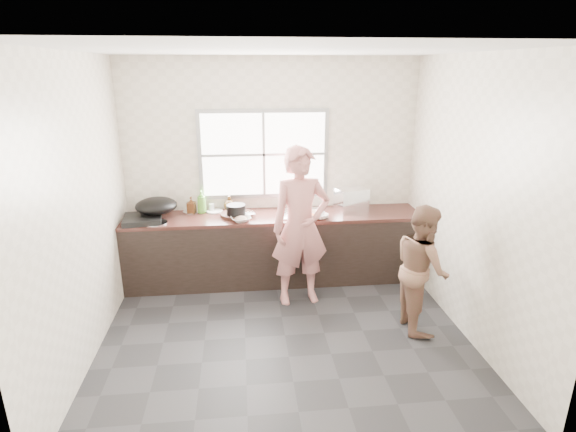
{
  "coord_description": "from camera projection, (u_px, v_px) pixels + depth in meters",
  "views": [
    {
      "loc": [
        -0.39,
        -3.89,
        2.56
      ],
      "look_at": [
        0.1,
        0.65,
        1.05
      ],
      "focal_mm": 28.0,
      "sensor_mm": 36.0,
      "label": 1
    }
  ],
  "objects": [
    {
      "name": "floor",
      "position": [
        285.0,
        336.0,
        4.52
      ],
      "size": [
        3.6,
        3.2,
        0.01
      ],
      "primitive_type": "cube",
      "color": "#29292C",
      "rests_on": "ground"
    },
    {
      "name": "ceiling",
      "position": [
        284.0,
        49.0,
        3.67
      ],
      "size": [
        3.6,
        3.2,
        0.01
      ],
      "primitive_type": "cube",
      "color": "silver",
      "rests_on": "wall_back"
    },
    {
      "name": "wall_back",
      "position": [
        272.0,
        170.0,
        5.61
      ],
      "size": [
        3.6,
        0.01,
        2.7
      ],
      "primitive_type": "cube",
      "color": "silver",
      "rests_on": "ground"
    },
    {
      "name": "wall_left",
      "position": [
        79.0,
        214.0,
        3.91
      ],
      "size": [
        0.01,
        3.2,
        2.7
      ],
      "primitive_type": "cube",
      "color": "silver",
      "rests_on": "ground"
    },
    {
      "name": "wall_right",
      "position": [
        473.0,
        201.0,
        4.28
      ],
      "size": [
        0.01,
        3.2,
        2.7
      ],
      "primitive_type": "cube",
      "color": "silver",
      "rests_on": "ground"
    },
    {
      "name": "wall_front",
      "position": [
        313.0,
        289.0,
        2.58
      ],
      "size": [
        3.6,
        0.01,
        2.7
      ],
      "primitive_type": "cube",
      "color": "beige",
      "rests_on": "ground"
    },
    {
      "name": "cabinet",
      "position": [
        275.0,
        249.0,
        5.61
      ],
      "size": [
        3.6,
        0.62,
        0.82
      ],
      "primitive_type": "cube",
      "color": "black",
      "rests_on": "floor"
    },
    {
      "name": "countertop",
      "position": [
        274.0,
        216.0,
        5.47
      ],
      "size": [
        3.6,
        0.64,
        0.04
      ],
      "primitive_type": "cube",
      "color": "#3A1D17",
      "rests_on": "cabinet"
    },
    {
      "name": "sink",
      "position": [
        303.0,
        213.0,
        5.5
      ],
      "size": [
        0.55,
        0.45,
        0.02
      ],
      "primitive_type": "cube",
      "color": "silver",
      "rests_on": "countertop"
    },
    {
      "name": "faucet",
      "position": [
        301.0,
        198.0,
        5.64
      ],
      "size": [
        0.02,
        0.02,
        0.3
      ],
      "primitive_type": "cylinder",
      "color": "silver",
      "rests_on": "countertop"
    },
    {
      "name": "window_frame",
      "position": [
        264.0,
        154.0,
        5.52
      ],
      "size": [
        1.6,
        0.05,
        1.1
      ],
      "primitive_type": "cube",
      "color": "#9EA0A5",
      "rests_on": "wall_back"
    },
    {
      "name": "window_glazing",
      "position": [
        264.0,
        155.0,
        5.5
      ],
      "size": [
        1.5,
        0.01,
        1.0
      ],
      "primitive_type": "cube",
      "color": "white",
      "rests_on": "window_frame"
    },
    {
      "name": "woman",
      "position": [
        300.0,
        232.0,
        4.96
      ],
      "size": [
        0.66,
        0.48,
        1.67
      ],
      "primitive_type": "imported",
      "rotation": [
        0.0,
        0.0,
        0.13
      ],
      "color": "#D58480",
      "rests_on": "floor"
    },
    {
      "name": "person_side",
      "position": [
        422.0,
        268.0,
        4.5
      ],
      "size": [
        0.5,
        0.64,
        1.31
      ],
      "primitive_type": "imported",
      "rotation": [
        0.0,
        0.0,
        1.56
      ],
      "color": "brown",
      "rests_on": "floor"
    },
    {
      "name": "cutting_board",
      "position": [
        237.0,
        214.0,
        5.41
      ],
      "size": [
        0.51,
        0.51,
        0.04
      ],
      "primitive_type": "cylinder",
      "rotation": [
        0.0,
        0.0,
        0.35
      ],
      "color": "black",
      "rests_on": "countertop"
    },
    {
      "name": "cleaver",
      "position": [
        246.0,
        214.0,
        5.36
      ],
      "size": [
        0.23,
        0.14,
        0.01
      ],
      "primitive_type": "cube",
      "rotation": [
        0.0,
        0.0,
        0.19
      ],
      "color": "#B7BBBE",
      "rests_on": "cutting_board"
    },
    {
      "name": "bowl_mince",
      "position": [
        241.0,
        219.0,
        5.22
      ],
      "size": [
        0.29,
        0.29,
        0.06
      ],
      "primitive_type": "imported",
      "rotation": [
        0.0,
        0.0,
        0.33
      ],
      "color": "silver",
      "rests_on": "countertop"
    },
    {
      "name": "bowl_crabs",
      "position": [
        310.0,
        216.0,
        5.31
      ],
      "size": [
        0.27,
        0.27,
        0.07
      ],
      "primitive_type": "imported",
      "rotation": [
        0.0,
        0.0,
        -0.38
      ],
      "color": "silver",
      "rests_on": "countertop"
    },
    {
      "name": "bowl_held",
      "position": [
        321.0,
        216.0,
        5.32
      ],
      "size": [
        0.28,
        0.28,
        0.07
      ],
      "primitive_type": "imported",
      "rotation": [
        0.0,
        0.0,
        0.4
      ],
      "color": "silver",
      "rests_on": "countertop"
    },
    {
      "name": "black_pot",
      "position": [
        236.0,
        211.0,
        5.33
      ],
      "size": [
        0.3,
        0.3,
        0.16
      ],
      "primitive_type": "cylinder",
      "rotation": [
        0.0,
        0.0,
        -0.41
      ],
      "color": "black",
      "rests_on": "countertop"
    },
    {
      "name": "plate_food",
      "position": [
        215.0,
        211.0,
        5.57
      ],
      "size": [
        0.23,
        0.23,
        0.02
      ],
      "primitive_type": "cylinder",
      "rotation": [
        0.0,
        0.0,
        0.17
      ],
      "color": "white",
      "rests_on": "countertop"
    },
    {
      "name": "bottle_green",
      "position": [
        201.0,
        202.0,
        5.49
      ],
      "size": [
        0.11,
        0.11,
        0.29
      ],
      "primitive_type": "imported",
      "rotation": [
        0.0,
        0.0,
        0.01
      ],
      "color": "#54A034",
      "rests_on": "countertop"
    },
    {
      "name": "bottle_brown_tall",
      "position": [
        191.0,
        206.0,
        5.5
      ],
      "size": [
        0.1,
        0.1,
        0.19
      ],
      "primitive_type": "imported",
      "rotation": [
        0.0,
        0.0,
        -0.23
      ],
      "color": "#4C2B13",
      "rests_on": "countertop"
    },
    {
      "name": "bottle_brown_short",
      "position": [
        229.0,
        204.0,
        5.6
      ],
      "size": [
        0.17,
        0.17,
        0.17
      ],
      "primitive_type": "imported",
      "rotation": [
        0.0,
        0.0,
        -0.37
      ],
      "color": "#3D270F",
      "rests_on": "countertop"
    },
    {
      "name": "glass_jar",
      "position": [
        212.0,
        207.0,
        5.59
      ],
      "size": [
        0.09,
        0.09,
        0.1
      ],
      "primitive_type": "cylinder",
      "rotation": [
        0.0,
        0.0,
        -0.34
      ],
      "color": "white",
      "rests_on": "countertop"
    },
    {
      "name": "burner",
      "position": [
        143.0,
        219.0,
        5.22
      ],
      "size": [
        0.48,
        0.48,
        0.06
      ],
      "primitive_type": "cube",
      "rotation": [
        0.0,
        0.0,
        0.13
      ],
      "color": "black",
      "rests_on": "countertop"
    },
    {
      "name": "wok",
      "position": [
        156.0,
        206.0,
        5.3
      ],
      "size": [
        0.54,
        0.54,
        0.18
      ],
      "primitive_type": "ellipsoid",
      "rotation": [
        0.0,
        0.0,
        0.13
      ],
      "color": "black",
      "rests_on": "burner"
    },
    {
      "name": "dish_rack",
      "position": [
        351.0,
        199.0,
        5.61
      ],
      "size": [
        0.43,
        0.35,
        0.28
      ],
      "primitive_type": "cube",
      "rotation": [
        0.0,
        0.0,
        0.27
      ],
      "color": "white",
      "rests_on": "countertop"
    },
    {
      "name": "pot_lid_left",
      "position": [
        156.0,
        223.0,
        5.16
      ],
      "size": [
        0.32,
        0.32,
        0.01
      ],
      "primitive_type": "cylinder",
      "rotation": [
        0.0,
        0.0,
        -0.2
      ],
      "color": "#AFB2B6",
      "rests_on": "countertop"
    },
    {
      "name": "pot_lid_right",
      "position": [
        192.0,
        211.0,
        5.58
      ],
      "size": [
        0.22,
        0.22,
        0.01
      ],
      "primitive_type": "cylinder",
      "rotation": [
        0.0,
        0.0,
        -0.0
      ],
      "color": "silver",
      "rests_on": "countertop"
    }
  ]
}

